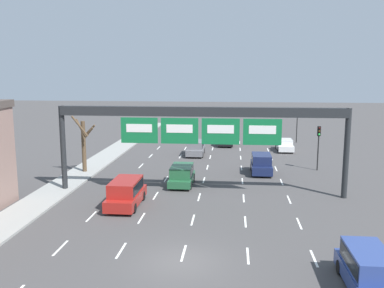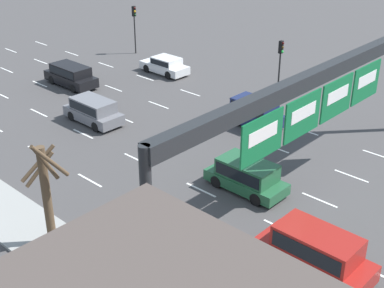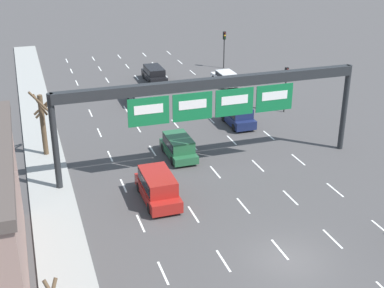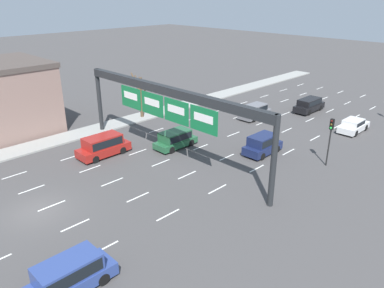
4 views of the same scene
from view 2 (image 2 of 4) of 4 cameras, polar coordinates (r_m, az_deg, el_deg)
name	(u,v)px [view 2 (image 2 of 4)]	position (r m, az deg, el deg)	size (l,w,h in m)	color
lane_dashes	(278,183)	(28.62, 9.14, -4.10)	(13.32, 67.00, 0.01)	white
sign_gantry	(316,91)	(25.48, 13.13, 5.51)	(21.82, 0.70, 6.65)	#232628
suv_navy	(254,111)	(34.68, 6.62, 3.49)	(1.86, 3.90, 1.80)	#19234C
suv_green	(247,174)	(27.34, 5.86, -3.24)	(1.86, 4.24, 1.64)	#235B38
car_white	(165,65)	(44.37, -2.88, 8.43)	(1.80, 4.23, 1.40)	silver
suv_black	(71,74)	(42.56, -12.81, 7.26)	(1.85, 4.67, 1.64)	black
suv_red	(316,250)	(22.36, 13.08, -10.96)	(1.99, 4.76, 1.88)	maroon
suv_grey	(93,110)	(35.52, -10.49, 3.63)	(1.87, 4.24, 1.62)	slate
traffic_light_near_gantry	(280,57)	(39.12, 9.42, 9.13)	(0.30, 0.35, 4.20)	black
traffic_light_mid_block	(134,20)	(49.55, -6.16, 13.03)	(0.30, 0.35, 4.31)	black
tree_bare_closest	(46,189)	(23.02, -15.32, -4.62)	(1.82, 1.85, 5.22)	brown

